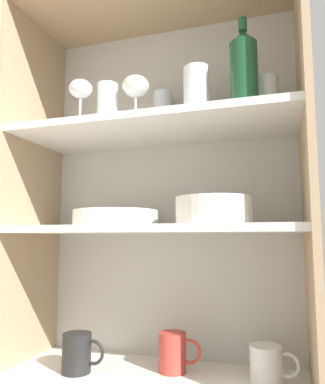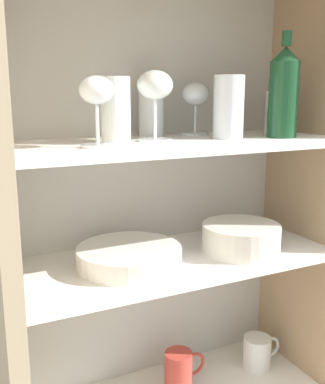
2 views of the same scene
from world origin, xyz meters
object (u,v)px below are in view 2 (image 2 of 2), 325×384
wine_bottle (284,92)px  mixing_bowl_large (241,237)px  plate_stack_white (129,256)px  coffee_mug_primary (179,370)px

wine_bottle → mixing_bowl_large: size_ratio=1.25×
plate_stack_white → coffee_mug_primary: 0.40m
plate_stack_white → coffee_mug_primary: size_ratio=2.04×
plate_stack_white → wine_bottle: bearing=-8.8°
wine_bottle → coffee_mug_primary: (-0.22, 0.10, -0.74)m
plate_stack_white → mixing_bowl_large: (0.29, -0.03, 0.02)m
coffee_mug_primary → plate_stack_white: bearing=-164.3°
wine_bottle → mixing_bowl_large: wine_bottle is taller
wine_bottle → coffee_mug_primary: size_ratio=2.05×
wine_bottle → mixing_bowl_large: (-0.09, 0.03, -0.36)m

